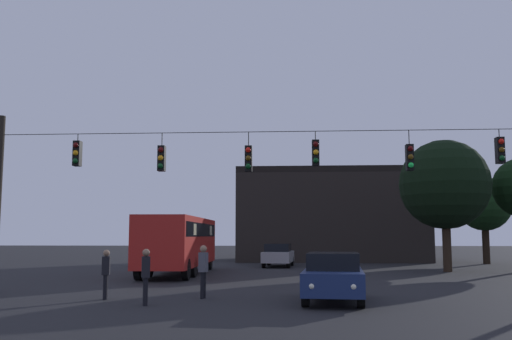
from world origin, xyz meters
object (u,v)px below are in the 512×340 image
at_px(pedestrian_crossing_left, 146,273).
at_px(pedestrian_crossing_right, 203,268).
at_px(tree_behind_building, 444,185).
at_px(car_near_right, 333,276).
at_px(pedestrian_crossing_center, 106,271).
at_px(city_bus, 179,239).
at_px(car_far_left, 278,255).
at_px(tree_left_silhouette, 484,204).

xyz_separation_m(pedestrian_crossing_left, pedestrian_crossing_right, (1.41, 2.01, 0.05)).
xyz_separation_m(pedestrian_crossing_left, tree_behind_building, (13.25, 16.37, 4.06)).
relative_size(car_near_right, pedestrian_crossing_left, 2.67).
bearing_deg(tree_behind_building, car_near_right, -116.82).
xyz_separation_m(pedestrian_crossing_center, pedestrian_crossing_right, (3.12, 0.51, 0.09)).
xyz_separation_m(city_bus, car_far_left, (5.16, 7.46, -1.07)).
height_order(city_bus, pedestrian_crossing_right, city_bus).
bearing_deg(tree_left_silhouette, car_near_right, -117.97).
height_order(car_near_right, tree_behind_building, tree_behind_building).
relative_size(car_far_left, tree_behind_building, 0.58).
bearing_deg(tree_left_silhouette, car_far_left, -162.52).
xyz_separation_m(car_far_left, tree_behind_building, (9.79, -4.54, 4.20)).
bearing_deg(tree_left_silhouette, pedestrian_crossing_left, -125.89).
height_order(city_bus, tree_left_silhouette, tree_left_silhouette).
distance_m(car_far_left, pedestrian_crossing_center, 20.09).
bearing_deg(pedestrian_crossing_left, pedestrian_crossing_right, 54.90).
xyz_separation_m(city_bus, car_near_right, (7.34, -12.13, -1.07)).
bearing_deg(tree_behind_building, pedestrian_crossing_right, -129.50).
distance_m(car_near_right, car_far_left, 19.71).
relative_size(city_bus, tree_behind_building, 1.45).
distance_m(pedestrian_crossing_left, tree_left_silhouette, 31.87).
height_order(car_far_left, tree_behind_building, tree_behind_building).
distance_m(car_near_right, pedestrian_crossing_center, 7.36).
height_order(city_bus, pedestrian_crossing_left, city_bus).
xyz_separation_m(pedestrian_crossing_left, tree_left_silhouette, (18.58, 25.67, 3.42)).
bearing_deg(pedestrian_crossing_center, city_bus, 89.93).
bearing_deg(tree_left_silhouette, city_bus, -148.91).
bearing_deg(city_bus, tree_left_silhouette, 31.09).
distance_m(pedestrian_crossing_right, tree_left_silhouette, 29.43).
distance_m(city_bus, tree_behind_building, 15.55).
relative_size(city_bus, car_near_right, 2.48).
relative_size(pedestrian_crossing_left, pedestrian_crossing_center, 1.04).
distance_m(car_near_right, tree_left_silhouette, 27.80).
xyz_separation_m(pedestrian_crossing_left, pedestrian_crossing_center, (-1.71, 1.50, -0.04)).
xyz_separation_m(car_near_right, tree_left_silhouette, (12.93, 24.35, 3.57)).
relative_size(city_bus, car_far_left, 2.48).
distance_m(car_far_left, pedestrian_crossing_right, 19.02).
bearing_deg(car_near_right, pedestrian_crossing_left, -166.81).
relative_size(pedestrian_crossing_left, pedestrian_crossing_right, 0.96).
xyz_separation_m(car_near_right, pedestrian_crossing_right, (-4.23, 0.69, 0.19)).
height_order(pedestrian_crossing_right, tree_left_silhouette, tree_left_silhouette).
bearing_deg(car_near_right, pedestrian_crossing_center, 178.63).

